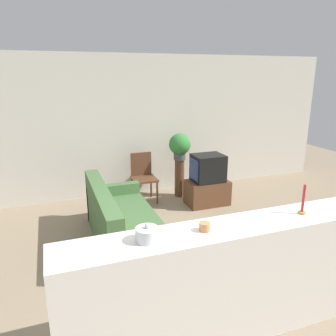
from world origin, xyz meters
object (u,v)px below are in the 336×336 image
Objects in this scene: wooden_chair at (143,175)px; potted_plant at (180,145)px; couch at (123,225)px; television at (208,168)px; decorative_bowl at (147,234)px.

potted_plant is (0.73, -0.01, 0.51)m from wooden_chair.
wooden_chair reaches higher than couch.
television is 0.61× the size of wooden_chair.
potted_plant is (1.46, 1.49, 0.73)m from couch.
decorative_bowl is at bearing -115.84° from potted_plant.
potted_plant reaches higher than wooden_chair.
decorative_bowl reaches higher than wooden_chair.
television is 1.10× the size of potted_plant.
decorative_bowl is (-0.94, -3.47, 0.63)m from wooden_chair.
wooden_chair is (0.73, 1.50, 0.22)m from couch.
potted_plant is at bearing -0.81° from wooden_chair.
decorative_bowl is (-1.99, -2.88, 0.44)m from television.
couch is 3.59× the size of television.
couch is at bearing -115.90° from wooden_chair.
couch is 2.04m from television.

